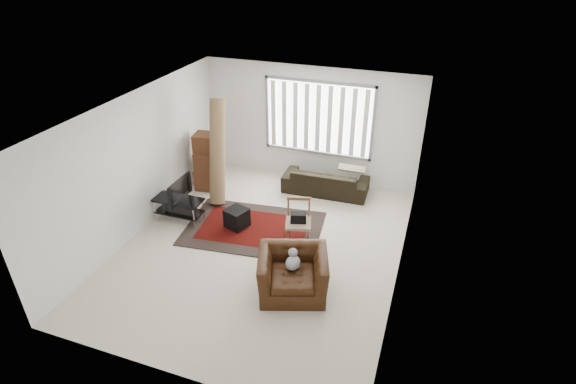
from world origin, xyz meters
name	(u,v)px	position (x,y,z in m)	size (l,w,h in m)	color
room	(272,152)	(0.03, 0.51, 1.76)	(6.00, 6.02, 2.71)	beige
persian_rug	(254,228)	(-0.40, 0.52, 0.01)	(2.85, 2.07, 0.02)	black
tv_stand	(179,205)	(-1.95, 0.32, 0.36)	(1.00, 0.45, 0.50)	black
tv	(176,189)	(-1.95, 0.32, 0.73)	(0.81, 0.10, 0.46)	black
subwoofer	(237,218)	(-0.73, 0.47, 0.22)	(0.39, 0.39, 0.39)	black
moving_boxes	(207,164)	(-2.05, 1.75, 0.62)	(0.61, 0.57, 1.33)	#56301B
white_flatpack	(212,169)	(-2.04, 1.96, 0.38)	(0.60, 0.09, 0.76)	silver
rolled_rug	(218,152)	(-1.58, 1.45, 1.11)	(0.33, 0.33, 2.23)	brown
sofa	(326,178)	(0.56, 2.45, 0.37)	(1.91, 0.83, 0.73)	black
side_chair	(298,220)	(0.58, 0.41, 0.48)	(0.58, 0.58, 0.88)	#8D755C
armchair	(293,271)	(0.92, -0.92, 0.41)	(1.36, 1.27, 0.82)	#361B0B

